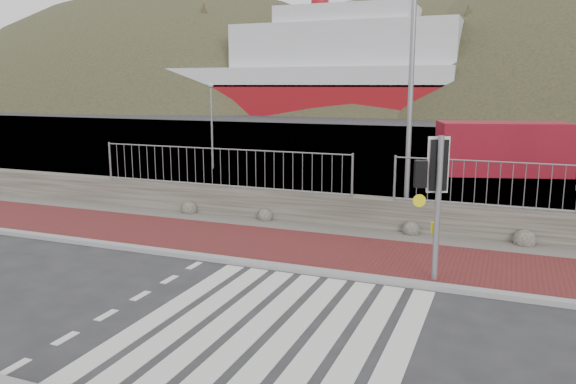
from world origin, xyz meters
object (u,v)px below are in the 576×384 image
at_px(traffic_signal_far, 437,178).
at_px(ferry, 301,75).
at_px(streetlight, 416,60).
at_px(shipping_container, 502,148).

bearing_deg(traffic_signal_far, ferry, -89.16).
relative_size(ferry, traffic_signal_far, 16.40).
bearing_deg(streetlight, traffic_signal_far, -51.97).
distance_m(traffic_signal_far, streetlight, 5.46).
bearing_deg(shipping_container, traffic_signal_far, -109.82).
height_order(ferry, streetlight, ferry).
bearing_deg(ferry, streetlight, -66.87).
bearing_deg(traffic_signal_far, streetlight, -96.68).
distance_m(ferry, shipping_container, 56.21).
relative_size(ferry, shipping_container, 8.80).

